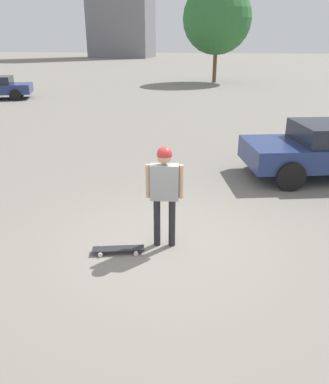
{
  "coord_description": "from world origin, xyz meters",
  "views": [
    {
      "loc": [
        -1.0,
        5.64,
        3.32
      ],
      "look_at": [
        0.0,
        0.0,
        1.0
      ],
      "focal_mm": 35.0,
      "sensor_mm": 36.0,
      "label": 1
    }
  ],
  "objects": [
    {
      "name": "person",
      "position": [
        0.0,
        0.0,
        1.14
      ],
      "size": [
        0.61,
        0.25,
        1.78
      ],
      "rotation": [
        0.0,
        0.0,
        -3.03
      ],
      "color": "#262628",
      "rests_on": "ground_plane"
    },
    {
      "name": "car_parked_near",
      "position": [
        -3.54,
        -4.29,
        0.74
      ],
      "size": [
        4.53,
        2.83,
        1.4
      ],
      "rotation": [
        0.0,
        0.0,
        0.25
      ],
      "color": "navy",
      "rests_on": "ground_plane"
    },
    {
      "name": "ground_plane",
      "position": [
        0.0,
        0.0,
        0.0
      ],
      "size": [
        220.0,
        220.0,
        0.0
      ],
      "primitive_type": "plane",
      "color": "gray"
    },
    {
      "name": "tree_distant",
      "position": [
        0.62,
        -27.76,
        4.97
      ],
      "size": [
        5.56,
        5.56,
        7.76
      ],
      "color": "brown",
      "rests_on": "ground_plane"
    },
    {
      "name": "skateboard",
      "position": [
        0.72,
        0.4,
        0.07
      ],
      "size": [
        0.89,
        0.4,
        0.09
      ],
      "rotation": [
        0.0,
        0.0,
        0.25
      ],
      "color": "#232328",
      "rests_on": "ground_plane"
    }
  ]
}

